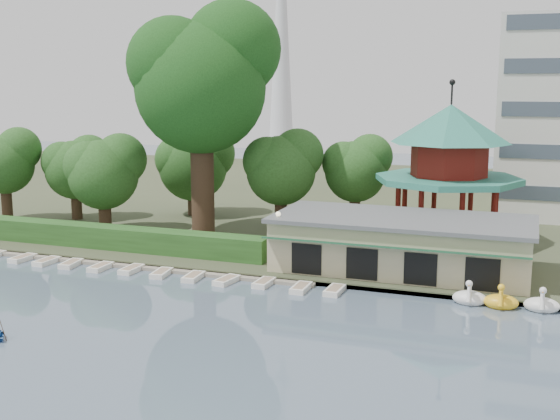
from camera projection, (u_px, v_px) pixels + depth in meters
The scene contains 12 objects.
ground_plane at pixel (117, 369), 34.55m from camera, with size 220.00×220.00×0.00m, color slate.
shore at pixel (363, 200), 82.58m from camera, with size 220.00×70.00×0.40m, color #424930.
embankment at pixel (251, 276), 50.51m from camera, with size 220.00×0.60×0.30m, color gray.
dock at pixel (107, 262), 54.46m from camera, with size 34.00×1.60×0.24m, color gray.
boathouse at pixel (402, 243), 51.07m from camera, with size 18.60×9.39×3.90m.
pavilion at pixel (449, 160), 58.74m from camera, with size 12.40×12.40×13.50m.
hedge at pixel (98, 236), 58.30m from camera, with size 30.00×2.00×1.80m, color #295821.
lamp_post at pixel (278, 230), 51.00m from camera, with size 0.36×0.36×4.28m.
big_tree at pixel (203, 75), 60.96m from camera, with size 12.61×11.75×20.67m.
small_trees at pixel (173, 165), 67.29m from camera, with size 39.36×16.85×9.36m.
swan_boats at pixel (559, 307), 42.84m from camera, with size 12.63×2.11×1.92m.
moored_rowboats at pixel (117, 268), 52.52m from camera, with size 34.99×2.79×0.36m.
Camera 1 is at (18.67, -27.86, 13.95)m, focal length 45.00 mm.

